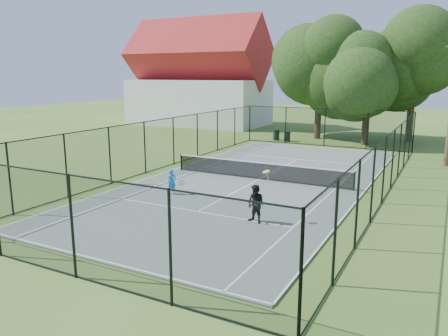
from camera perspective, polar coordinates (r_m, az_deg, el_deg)
The scene contains 12 objects.
ground at distance 23.60m, azimuth 4.61°, elevation -1.63°, with size 120.00×120.00×0.00m, color #416522.
tennis_court at distance 23.59m, azimuth 4.62°, elevation -1.56°, with size 11.00×24.00×0.06m, color #59685E.
tennis_net at distance 23.47m, azimuth 4.64°, elevation -0.26°, with size 10.08×0.08×0.95m.
fence at distance 23.29m, azimuth 4.68°, elevation 1.96°, with size 13.10×26.10×3.00m.
tree_near_left at distance 39.59m, azimuth 12.45°, elevation 12.75°, with size 7.75×7.75×10.11m.
tree_near_mid at distance 36.86m, azimuth 18.35°, elevation 10.47°, with size 6.11×6.11×7.99m.
tree_near_right at distance 39.96m, azimuth 23.62°, elevation 11.79°, with size 6.90×6.90×9.52m.
building at distance 50.32m, azimuth -3.35°, elevation 11.34°, with size 15.30×8.15×11.87m.
trash_bin_left at distance 38.27m, azimuth 6.85°, elevation 4.33°, with size 0.58×0.58×0.91m.
trash_bin_right at distance 37.64m, azimuth 8.24°, elevation 4.13°, with size 0.58×0.58×0.87m.
player_blue at distance 20.68m, azimuth -6.81°, elevation -1.78°, with size 0.81×0.52×1.19m.
player_black at distance 16.59m, azimuth 4.18°, elevation -4.70°, with size 0.84×0.85×2.02m.
Camera 1 is at (8.98, -21.09, 5.59)m, focal length 35.00 mm.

